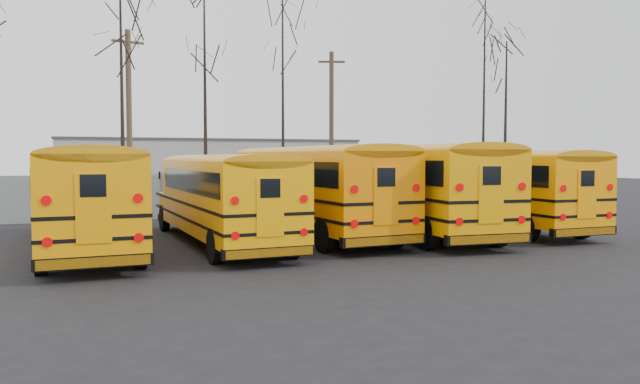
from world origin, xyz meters
name	(u,v)px	position (x,y,z in m)	size (l,w,h in m)	color
ground	(354,252)	(0.00, 0.00, 0.00)	(120.00, 120.00, 0.00)	black
fence	(249,195)	(0.00, 12.00, 1.00)	(40.00, 0.04, 2.00)	gray
distant_building	(209,167)	(2.00, 32.00, 2.00)	(22.00, 8.00, 4.00)	#B4B3AF
bus_a	(85,190)	(-7.28, 2.88, 1.81)	(2.81, 11.10, 3.09)	black
bus_b	(223,191)	(-3.28, 2.68, 1.69)	(2.77, 10.42, 2.89)	black
bus_c	(311,183)	(0.08, 3.81, 1.87)	(3.33, 11.55, 3.19)	black
bus_d	(411,181)	(3.61, 3.06, 1.90)	(3.44, 11.74, 3.24)	black
bus_e	(491,183)	(7.25, 3.32, 1.78)	(2.51, 10.87, 3.04)	black
utility_pole_left	(129,118)	(-4.99, 16.98, 4.75)	(1.63, 0.48, 9.24)	brown
utility_pole_right	(331,125)	(7.44, 19.95, 4.80)	(1.61, 0.68, 9.34)	#463627
tree_2	(122,91)	(-5.42, 15.55, 6.01)	(0.26, 0.26, 12.01)	black
tree_3	(205,101)	(-1.08, 16.97, 5.74)	(0.26, 0.26, 11.48)	black
tree_4	(283,90)	(2.52, 14.58, 6.22)	(0.26, 0.26, 12.45)	black
tree_5	(484,98)	(14.82, 14.34, 6.20)	(0.26, 0.26, 12.41)	black
tree_6	(505,120)	(18.92, 17.63, 5.18)	(0.26, 0.26, 10.36)	black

